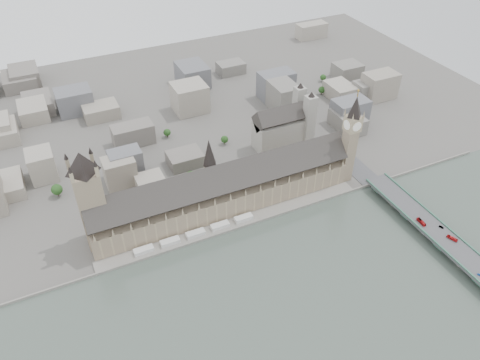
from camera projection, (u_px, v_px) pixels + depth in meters
name	position (u px, v px, depth m)	size (l,w,h in m)	color
ground	(231.00, 220.00, 459.31)	(900.00, 900.00, 0.00)	#595651
river_thames	(324.00, 359.00, 342.00)	(600.00, 600.00, 0.00)	#404C42
embankment_wall	(238.00, 228.00, 447.71)	(600.00, 1.50, 3.00)	gray
river_terrace	(234.00, 224.00, 453.36)	(270.00, 15.00, 2.00)	gray
terrace_tents	(196.00, 233.00, 438.52)	(118.00, 7.00, 4.00)	silver
palace_of_westminster	(223.00, 190.00, 459.25)	(265.00, 40.73, 55.44)	#8C755E
elizabeth_tower	(351.00, 133.00, 475.03)	(17.00, 17.00, 107.50)	#8C755E
victoria_tower	(89.00, 195.00, 402.94)	(30.00, 30.00, 100.00)	#8C755E
central_tower	(210.00, 160.00, 438.59)	(13.00, 13.00, 48.00)	tan
westminster_bridge	(423.00, 223.00, 447.92)	(25.00, 325.00, 10.25)	#474749
bridge_parapets	(460.00, 250.00, 412.76)	(25.00, 235.00, 1.15)	#386652
westminster_abbey	(284.00, 126.00, 548.29)	(68.00, 36.00, 64.00)	#A09B90
city_skyline_inland	(156.00, 95.00, 621.72)	(720.00, 360.00, 38.00)	gray
park_trees	(199.00, 182.00, 493.99)	(110.00, 30.00, 15.00)	#204317
red_bus_north	(421.00, 222.00, 439.66)	(2.58, 11.01, 3.07)	red
red_bus_south	(452.00, 238.00, 422.92)	(2.33, 9.94, 2.77)	red
car_blue	(480.00, 275.00, 390.49)	(1.53, 3.79, 1.29)	blue
car_silver	(441.00, 227.00, 435.38)	(1.52, 4.37, 1.44)	gray
car_approach	(351.00, 151.00, 532.37)	(2.10, 5.17, 1.50)	gray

